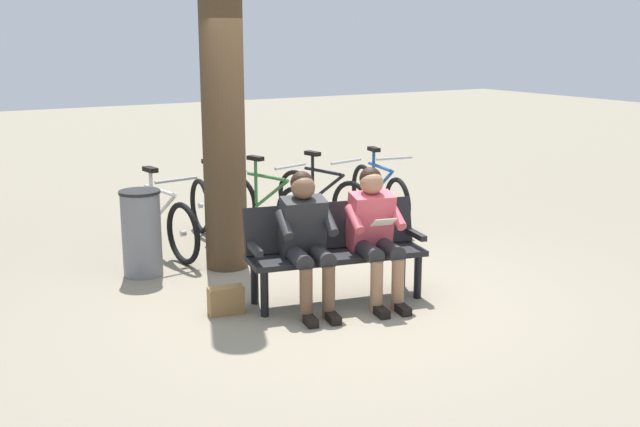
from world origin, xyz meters
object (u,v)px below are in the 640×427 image
object	(u,v)px
bicycle_purple	(379,194)
handbag	(226,300)
tree_trunk	(222,66)
person_companion	(306,235)
person_reading	(375,229)
litter_bin	(142,233)
bench	(334,244)
bicycle_red	(160,222)
bicycle_black	(267,206)
bicycle_orange	(215,212)
bicycle_green	(323,199)

from	to	relation	value
bicycle_purple	handbag	bearing A→B (deg)	-45.94
tree_trunk	bicycle_purple	world-z (taller)	tree_trunk
handbag	person_companion	bearing A→B (deg)	161.67
person_reading	bicycle_purple	xyz separation A→B (m)	(-1.77, -2.45, -0.31)
bicycle_purple	person_companion	bearing A→B (deg)	-36.21
handbag	bicycle_purple	world-z (taller)	bicycle_purple
litter_bin	person_companion	bearing A→B (deg)	119.20
tree_trunk	bench	bearing A→B (deg)	107.33
bicycle_purple	bicycle_red	distance (m)	2.91
handbag	bicycle_black	size ratio (longest dim) A/B	0.18
litter_bin	bicycle_black	bearing A→B (deg)	-156.39
tree_trunk	bicycle_orange	bearing A→B (deg)	-106.37
bench	bicycle_green	xyz separation A→B (m)	(-1.27, -2.32, -0.15)
person_reading	bicycle_orange	world-z (taller)	person_reading
bicycle_purple	bicycle_black	bearing A→B (deg)	-84.72
bicycle_green	tree_trunk	bearing A→B (deg)	-73.59
bicycle_black	bicycle_red	xyz separation A→B (m)	(1.36, 0.13, 0.00)
handbag	bicycle_black	world-z (taller)	bicycle_black
person_companion	handbag	world-z (taller)	person_companion
bicycle_purple	bicycle_black	distance (m)	1.55
person_reading	handbag	distance (m)	1.45
bicycle_black	bicycle_orange	size ratio (longest dim) A/B	0.97
person_companion	handbag	size ratio (longest dim) A/B	4.00
bench	bicycle_green	world-z (taller)	bicycle_green
litter_bin	bicycle_red	bearing A→B (deg)	-122.73
tree_trunk	litter_bin	bearing A→B (deg)	-11.50
bicycle_black	bicycle_green	bearing A→B (deg)	71.92
litter_bin	bicycle_red	xyz separation A→B (m)	(-0.42, -0.65, -0.07)
bench	handbag	xyz separation A→B (m)	(1.01, -0.13, -0.39)
bicycle_black	person_companion	bearing A→B (deg)	-35.35
person_reading	litter_bin	bearing A→B (deg)	-37.43
bicycle_orange	bicycle_red	size ratio (longest dim) A/B	1.00
bench	bicycle_purple	size ratio (longest dim) A/B	1.00
bench	bicycle_red	size ratio (longest dim) A/B	0.99
person_reading	bicycle_green	xyz separation A→B (m)	(-0.98, -2.55, -0.31)
bench	bicycle_green	size ratio (longest dim) A/B	1.00
litter_bin	bicycle_green	distance (m)	2.65
bicycle_green	bicycle_purple	bearing A→B (deg)	71.15
person_companion	bench	bearing A→B (deg)	-152.63
person_companion	bicycle_orange	xyz separation A→B (m)	(-0.19, -2.45, -0.30)
bicycle_black	bicycle_orange	world-z (taller)	same
bicycle_orange	bicycle_black	bearing A→B (deg)	92.37
bicycle_green	handbag	bearing A→B (deg)	-58.14
bench	person_companion	size ratio (longest dim) A/B	1.39
bench	litter_bin	world-z (taller)	bench
handbag	bicycle_black	bearing A→B (deg)	-124.39
handbag	bicycle_orange	size ratio (longest dim) A/B	0.18
handbag	bicycle_black	distance (m)	2.70
bench	person_companion	bearing A→B (deg)	27.37
bicycle_purple	bicycle_black	size ratio (longest dim) A/B	1.02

